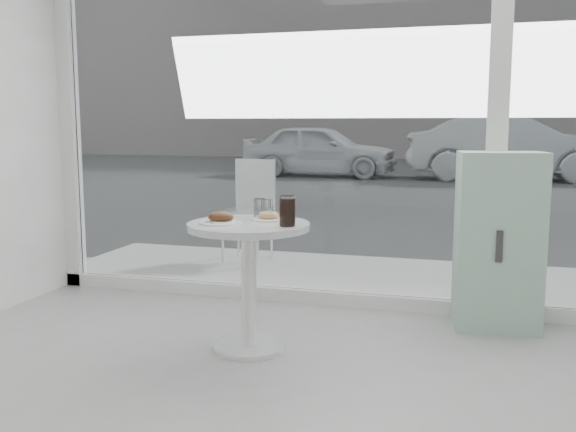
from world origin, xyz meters
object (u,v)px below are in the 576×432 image
(car_silver, at_px, (509,147))
(water_tumbler_b, at_px, (267,210))
(plate_fritter, at_px, (221,219))
(main_table, at_px, (249,259))
(water_tumbler_a, at_px, (260,209))
(cola_glass, at_px, (287,211))
(mint_cabinet, at_px, (498,241))
(patio_chair, at_px, (251,203))
(plate_donut, at_px, (268,217))
(car_white, at_px, (320,150))

(car_silver, distance_m, water_tumbler_b, 12.97)
(car_silver, height_order, plate_fritter, car_silver)
(main_table, bearing_deg, water_tumbler_a, 92.33)
(car_silver, relative_size, cola_glass, 28.10)
(plate_fritter, height_order, water_tumbler_a, water_tumbler_a)
(mint_cabinet, distance_m, patio_chair, 2.62)
(car_silver, relative_size, plate_fritter, 19.71)
(car_silver, bearing_deg, main_table, 167.27)
(patio_chair, bearing_deg, mint_cabinet, -28.21)
(water_tumbler_a, xyz_separation_m, cola_glass, (0.26, -0.28, 0.03))
(main_table, bearing_deg, plate_fritter, -152.92)
(plate_fritter, height_order, cola_glass, cola_glass)
(main_table, xyz_separation_m, plate_donut, (0.08, 0.12, 0.24))
(patio_chair, xyz_separation_m, water_tumbler_b, (0.84, -2.06, 0.23))
(plate_fritter, height_order, water_tumbler_b, water_tumbler_b)
(plate_fritter, bearing_deg, plate_donut, 41.15)
(car_white, bearing_deg, main_table, -167.94)
(plate_fritter, xyz_separation_m, plate_donut, (0.22, 0.20, -0.01))
(cola_glass, bearing_deg, plate_fritter, -176.66)
(plate_fritter, bearing_deg, patio_chair, 105.48)
(water_tumbler_a, bearing_deg, mint_cabinet, 23.38)
(car_white, relative_size, plate_donut, 19.64)
(mint_cabinet, xyz_separation_m, car_silver, (0.63, 12.16, 0.22))
(car_white, bearing_deg, water_tumbler_a, -167.77)
(car_white, xyz_separation_m, plate_donut, (2.72, -12.79, 0.11))
(mint_cabinet, relative_size, plate_donut, 5.71)
(mint_cabinet, relative_size, car_white, 0.29)
(mint_cabinet, bearing_deg, car_white, 101.06)
(main_table, xyz_separation_m, plate_fritter, (-0.14, -0.07, 0.25))
(car_white, relative_size, water_tumbler_b, 34.27)
(patio_chair, relative_size, water_tumbler_a, 8.26)
(water_tumbler_b, bearing_deg, car_white, 101.95)
(main_table, height_order, plate_donut, plate_donut)
(plate_donut, bearing_deg, main_table, -123.85)
(main_table, height_order, cola_glass, cola_glass)
(main_table, xyz_separation_m, water_tumbler_b, (0.05, 0.19, 0.27))
(patio_chair, distance_m, plate_fritter, 2.42)
(patio_chair, distance_m, water_tumbler_a, 2.18)
(car_silver, height_order, cola_glass, car_silver)
(patio_chair, height_order, water_tumbler_a, patio_chair)
(mint_cabinet, distance_m, water_tumbler_a, 1.59)
(patio_chair, bearing_deg, plate_donut, -63.75)
(main_table, distance_m, plate_fritter, 0.29)
(main_table, xyz_separation_m, patio_chair, (-0.79, 2.26, 0.05))
(car_silver, distance_m, plate_fritter, 13.27)
(car_white, height_order, car_silver, car_silver)
(water_tumbler_a, bearing_deg, main_table, -87.67)
(plate_donut, height_order, water_tumbler_a, water_tumbler_a)
(main_table, height_order, water_tumbler_b, water_tumbler_b)
(main_table, height_order, plate_fritter, plate_fritter)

